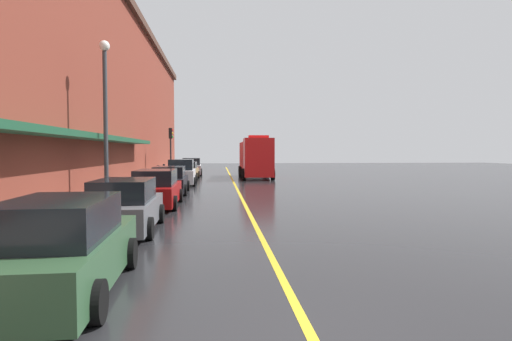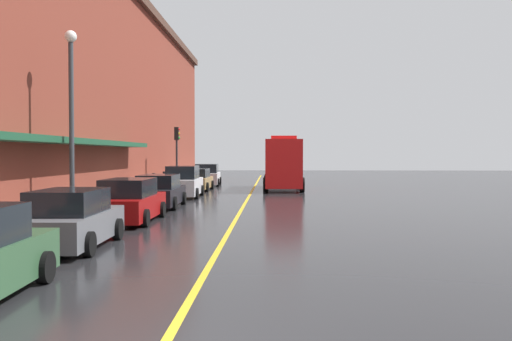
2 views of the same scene
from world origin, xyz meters
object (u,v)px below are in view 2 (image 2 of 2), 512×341
at_px(traffic_light_near, 177,146).
at_px(fire_truck, 283,165).
at_px(parked_car_3, 159,192).
at_px(parking_meter_0, 153,181).
at_px(parked_car_5, 196,180).
at_px(parking_meter_1, 164,178).
at_px(parked_car_4, 183,183).
at_px(parked_car_1, 71,220).
at_px(parked_car_6, 207,175).
at_px(street_lamp_left, 71,104).
at_px(parking_meter_2, 154,180).
at_px(parked_car_2, 130,202).

bearing_deg(traffic_light_near, fire_truck, 11.79).
relative_size(parked_car_3, parking_meter_0, 3.71).
bearing_deg(parked_car_5, parking_meter_1, 163.49).
height_order(parked_car_4, parked_car_5, parked_car_4).
distance_m(parked_car_1, parked_car_4, 17.78).
bearing_deg(parking_meter_1, parked_car_3, -80.43).
height_order(fire_truck, parking_meter_0, fire_truck).
bearing_deg(fire_truck, parking_meter_1, -52.08).
distance_m(parked_car_5, fire_truck, 6.36).
height_order(parked_car_6, parking_meter_1, parked_car_6).
relative_size(parked_car_6, fire_truck, 0.54).
height_order(parked_car_3, parked_car_4, parked_car_4).
xyz_separation_m(parking_meter_0, traffic_light_near, (0.06, 7.37, 2.10)).
bearing_deg(street_lamp_left, parking_meter_1, 87.59).
distance_m(parked_car_3, parked_car_4, 6.22).
height_order(parked_car_5, parked_car_6, parked_car_6).
height_order(parked_car_3, parked_car_5, parked_car_3).
xyz_separation_m(fire_truck, parking_meter_1, (-7.53, -5.85, -0.75)).
xyz_separation_m(parked_car_1, parked_car_6, (0.13, 30.14, 0.07)).
bearing_deg(parking_meter_2, fire_truck, 49.58).
height_order(parked_car_4, parking_meter_0, parked_car_4).
bearing_deg(parking_meter_2, parked_car_1, -85.50).
bearing_deg(traffic_light_near, parking_meter_0, -90.48).
xyz_separation_m(parked_car_6, parking_meter_0, (-1.44, -13.70, 0.24)).
height_order(parked_car_1, traffic_light_near, traffic_light_near).
bearing_deg(parked_car_1, traffic_light_near, 1.71).
relative_size(parked_car_5, fire_truck, 0.51).
relative_size(parked_car_5, parking_meter_2, 3.36).
relative_size(parking_meter_1, traffic_light_near, 0.31).
xyz_separation_m(parked_car_6, street_lamp_left, (-2.04, -24.86, 3.58)).
bearing_deg(parked_car_2, parked_car_4, -0.83).
relative_size(parked_car_1, parked_car_4, 0.98).
bearing_deg(parked_car_2, parking_meter_1, 5.39).
height_order(parked_car_1, parked_car_5, parked_car_1).
bearing_deg(parked_car_6, street_lamp_left, 173.08).
distance_m(parked_car_2, parking_meter_0, 10.76).
bearing_deg(parked_car_6, parked_car_4, 178.00).
distance_m(parked_car_4, parked_car_6, 12.36).
bearing_deg(fire_truck, parked_car_3, -24.05).
distance_m(parked_car_5, parked_car_6, 6.14).
xyz_separation_m(parked_car_2, fire_truck, (6.11, 19.60, 1.03)).
relative_size(parked_car_1, parked_car_6, 0.95).
relative_size(parked_car_4, parking_meter_1, 3.46).
height_order(parked_car_6, parking_meter_0, parked_car_6).
height_order(parked_car_1, parked_car_6, parked_car_6).
xyz_separation_m(parking_meter_1, street_lamp_left, (-0.60, -14.24, 3.34)).
xyz_separation_m(fire_truck, traffic_light_near, (-7.47, -1.56, 1.35)).
relative_size(parked_car_2, street_lamp_left, 0.71).
xyz_separation_m(parked_car_5, fire_truck, (6.12, 1.37, 1.07)).
bearing_deg(parking_meter_0, traffic_light_near, 89.52).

